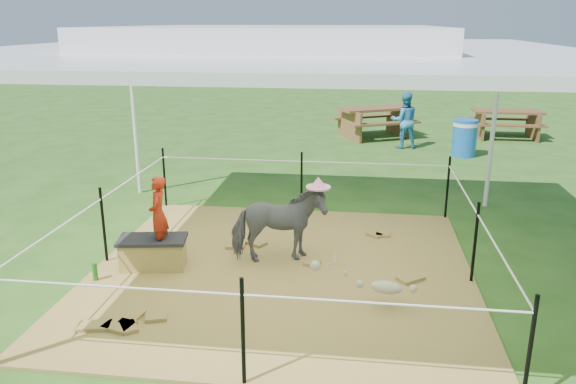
# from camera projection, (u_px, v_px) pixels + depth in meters

# --- Properties ---
(ground) EXTENTS (90.00, 90.00, 0.00)m
(ground) POSITION_uv_depth(u_px,v_px,m) (282.00, 272.00, 6.88)
(ground) COLOR #2D5919
(ground) RESTS_ON ground
(hay_patch) EXTENTS (4.60, 4.60, 0.03)m
(hay_patch) POSITION_uv_depth(u_px,v_px,m) (282.00, 271.00, 6.87)
(hay_patch) COLOR brown
(hay_patch) RESTS_ON ground
(canopy_tent) EXTENTS (6.30, 6.30, 2.90)m
(canopy_tent) POSITION_uv_depth(u_px,v_px,m) (281.00, 46.00, 6.09)
(canopy_tent) COLOR silver
(canopy_tent) RESTS_ON ground
(rope_fence) EXTENTS (4.54, 4.54, 1.00)m
(rope_fence) POSITION_uv_depth(u_px,v_px,m) (281.00, 223.00, 6.69)
(rope_fence) COLOR black
(rope_fence) RESTS_ON ground
(straw_bale) EXTENTS (0.82, 0.50, 0.34)m
(straw_bale) POSITION_uv_depth(u_px,v_px,m) (153.00, 254.00, 6.92)
(straw_bale) COLOR olive
(straw_bale) RESTS_ON hay_patch
(dark_cloth) EXTENTS (0.88, 0.55, 0.04)m
(dark_cloth) POSITION_uv_depth(u_px,v_px,m) (152.00, 240.00, 6.86)
(dark_cloth) COLOR black
(dark_cloth) RESTS_ON straw_bale
(woman) EXTENTS (0.27, 0.37, 0.92)m
(woman) POSITION_uv_depth(u_px,v_px,m) (158.00, 206.00, 6.72)
(woman) COLOR #B42611
(woman) RESTS_ON straw_bale
(green_bottle) EXTENTS (0.07, 0.07, 0.21)m
(green_bottle) POSITION_uv_depth(u_px,v_px,m) (95.00, 272.00, 6.58)
(green_bottle) COLOR #196D18
(green_bottle) RESTS_ON hay_patch
(pony) EXTENTS (1.26, 0.83, 0.98)m
(pony) POSITION_uv_depth(u_px,v_px,m) (278.00, 225.00, 6.98)
(pony) COLOR #515156
(pony) RESTS_ON hay_patch
(pink_hat) EXTENTS (0.30, 0.30, 0.14)m
(pink_hat) POSITION_uv_depth(u_px,v_px,m) (278.00, 182.00, 6.82)
(pink_hat) COLOR #FF93CD
(pink_hat) RESTS_ON pony
(foal) EXTENTS (0.98, 0.66, 0.50)m
(foal) POSITION_uv_depth(u_px,v_px,m) (387.00, 285.00, 5.93)
(foal) COLOR #C1B08D
(foal) RESTS_ON hay_patch
(trash_barrel) EXTENTS (0.65, 0.65, 0.84)m
(trash_barrel) POSITION_uv_depth(u_px,v_px,m) (464.00, 138.00, 12.69)
(trash_barrel) COLOR blue
(trash_barrel) RESTS_ON ground
(picnic_table_near) EXTENTS (2.31, 2.08, 0.79)m
(picnic_table_near) POSITION_uv_depth(u_px,v_px,m) (375.00, 122.00, 14.79)
(picnic_table_near) COLOR brown
(picnic_table_near) RESTS_ON ground
(picnic_table_far) EXTENTS (1.75, 1.28, 0.72)m
(picnic_table_far) POSITION_uv_depth(u_px,v_px,m) (506.00, 124.00, 14.71)
(picnic_table_far) COLOR #58331E
(picnic_table_far) RESTS_ON ground
(distant_person) EXTENTS (0.72, 0.60, 1.34)m
(distant_person) POSITION_uv_depth(u_px,v_px,m) (404.00, 120.00, 13.44)
(distant_person) COLOR #3488C5
(distant_person) RESTS_ON ground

